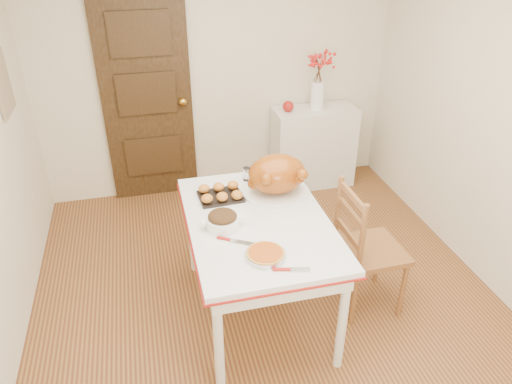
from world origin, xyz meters
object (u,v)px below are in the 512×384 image
object	(u,v)px
kitchen_table	(258,268)
pumpkin_pie	(266,254)
sideboard	(313,147)
turkey_platter	(277,176)
chair_oak	(371,248)

from	to	relation	value
kitchen_table	pumpkin_pie	size ratio (longest dim) A/B	5.78
sideboard	turkey_platter	world-z (taller)	turkey_platter
sideboard	kitchen_table	xyz separation A→B (m)	(-1.06, -1.78, -0.01)
sideboard	chair_oak	xyz separation A→B (m)	(-0.24, -1.88, 0.08)
sideboard	kitchen_table	world-z (taller)	sideboard
sideboard	chair_oak	bearing A→B (deg)	-97.40
sideboard	turkey_platter	distance (m)	1.81
sideboard	pumpkin_pie	bearing A→B (deg)	-116.98
pumpkin_pie	turkey_platter	bearing A→B (deg)	68.83
chair_oak	sideboard	bearing A→B (deg)	-8.34
kitchen_table	chair_oak	world-z (taller)	chair_oak
turkey_platter	pumpkin_pie	distance (m)	0.75
turkey_platter	kitchen_table	bearing A→B (deg)	-110.78
kitchen_table	turkey_platter	size ratio (longest dim) A/B	2.86
sideboard	pumpkin_pie	size ratio (longest dim) A/B	3.59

